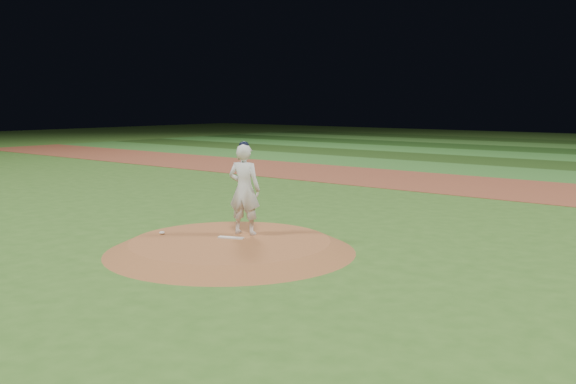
{
  "coord_description": "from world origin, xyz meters",
  "views": [
    {
      "loc": [
        9.7,
        -9.9,
        3.27
      ],
      "look_at": [
        0.0,
        2.0,
        1.1
      ],
      "focal_mm": 40.0,
      "sensor_mm": 36.0,
      "label": 1
    }
  ],
  "objects_px": {
    "rosin_bag": "(162,233)",
    "pitcher_on_mound": "(244,189)",
    "pitchers_mound": "(231,246)",
    "pitching_rubber": "(231,238)"
  },
  "relations": [
    {
      "from": "pitchers_mound",
      "to": "rosin_bag",
      "type": "height_order",
      "value": "rosin_bag"
    },
    {
      "from": "rosin_bag",
      "to": "pitcher_on_mound",
      "type": "xyz_separation_m",
      "value": [
        1.45,
        1.22,
        1.01
      ]
    },
    {
      "from": "rosin_bag",
      "to": "pitching_rubber",
      "type": "bearing_deg",
      "value": 24.1
    },
    {
      "from": "pitching_rubber",
      "to": "pitchers_mound",
      "type": "bearing_deg",
      "value": -71.02
    },
    {
      "from": "pitching_rubber",
      "to": "rosin_bag",
      "type": "relative_size",
      "value": 4.48
    },
    {
      "from": "pitchers_mound",
      "to": "pitcher_on_mound",
      "type": "height_order",
      "value": "pitcher_on_mound"
    },
    {
      "from": "rosin_bag",
      "to": "pitcher_on_mound",
      "type": "distance_m",
      "value": 2.15
    },
    {
      "from": "pitching_rubber",
      "to": "pitcher_on_mound",
      "type": "bearing_deg",
      "value": 76.04
    },
    {
      "from": "pitching_rubber",
      "to": "pitcher_on_mound",
      "type": "xyz_separation_m",
      "value": [
        -0.08,
        0.54,
        1.03
      ]
    },
    {
      "from": "pitchers_mound",
      "to": "pitching_rubber",
      "type": "distance_m",
      "value": 0.24
    }
  ]
}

